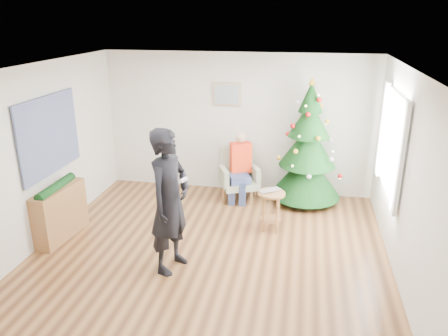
% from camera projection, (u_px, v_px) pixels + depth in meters
% --- Properties ---
extents(floor, '(5.00, 5.00, 0.00)m').
position_uv_depth(floor, '(209.00, 254.00, 6.23)').
color(floor, brown).
rests_on(floor, ground).
extents(ceiling, '(5.00, 5.00, 0.00)m').
position_uv_depth(ceiling, '(207.00, 69.00, 5.35)').
color(ceiling, white).
rests_on(ceiling, wall_back).
extents(wall_back, '(5.00, 0.00, 5.00)m').
position_uv_depth(wall_back, '(238.00, 124.00, 8.10)').
color(wall_back, silver).
rests_on(wall_back, floor).
extents(wall_front, '(5.00, 0.00, 5.00)m').
position_uv_depth(wall_front, '(139.00, 272.00, 3.48)').
color(wall_front, silver).
rests_on(wall_front, floor).
extents(wall_left, '(0.00, 5.00, 5.00)m').
position_uv_depth(wall_left, '(38.00, 157.00, 6.23)').
color(wall_left, silver).
rests_on(wall_left, floor).
extents(wall_right, '(0.00, 5.00, 5.00)m').
position_uv_depth(wall_right, '(407.00, 181.00, 5.35)').
color(wall_right, silver).
rests_on(wall_right, floor).
extents(window_panel, '(0.04, 1.30, 1.40)m').
position_uv_depth(window_panel, '(392.00, 143.00, 6.22)').
color(window_panel, white).
rests_on(window_panel, wall_right).
extents(curtains, '(0.05, 1.75, 1.50)m').
position_uv_depth(curtains, '(390.00, 143.00, 6.22)').
color(curtains, white).
rests_on(curtains, wall_right).
extents(christmas_tree, '(1.25, 1.25, 2.25)m').
position_uv_depth(christmas_tree, '(308.00, 148.00, 7.65)').
color(christmas_tree, '#3F2816').
rests_on(christmas_tree, floor).
extents(stool, '(0.43, 0.43, 0.64)m').
position_uv_depth(stool, '(271.00, 211.00, 6.82)').
color(stool, brown).
rests_on(stool, floor).
extents(laptop, '(0.41, 0.39, 0.03)m').
position_uv_depth(laptop, '(272.00, 192.00, 6.71)').
color(laptop, silver).
rests_on(laptop, stool).
extents(armchair, '(0.81, 0.80, 0.95)m').
position_uv_depth(armchair, '(239.00, 181.00, 8.00)').
color(armchair, gray).
rests_on(armchair, floor).
extents(seated_person, '(0.47, 0.60, 1.25)m').
position_uv_depth(seated_person, '(240.00, 167.00, 7.86)').
color(seated_person, navy).
rests_on(seated_person, armchair).
extents(standing_man, '(0.64, 0.81, 1.93)m').
position_uv_depth(standing_man, '(170.00, 201.00, 5.59)').
color(standing_man, black).
rests_on(standing_man, floor).
extents(game_controller, '(0.07, 0.13, 0.04)m').
position_uv_depth(game_controller, '(184.00, 180.00, 5.42)').
color(game_controller, white).
rests_on(game_controller, standing_man).
extents(console, '(0.39, 1.02, 0.80)m').
position_uv_depth(console, '(60.00, 213.00, 6.58)').
color(console, brown).
rests_on(console, floor).
extents(garland, '(0.14, 0.90, 0.14)m').
position_uv_depth(garland, '(56.00, 187.00, 6.44)').
color(garland, black).
rests_on(garland, console).
extents(tapestry, '(0.03, 1.50, 1.15)m').
position_uv_depth(tapestry, '(49.00, 135.00, 6.42)').
color(tapestry, black).
rests_on(tapestry, wall_left).
extents(framed_picture, '(0.52, 0.05, 0.42)m').
position_uv_depth(framed_picture, '(227.00, 94.00, 7.92)').
color(framed_picture, tan).
rests_on(framed_picture, wall_back).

